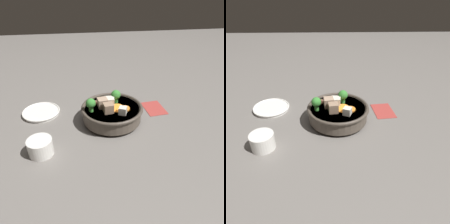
# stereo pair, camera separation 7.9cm
# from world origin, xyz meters

# --- Properties ---
(ground_plane) EXTENTS (3.00, 3.00, 0.00)m
(ground_plane) POSITION_xyz_m (0.00, 0.00, 0.00)
(ground_plane) COLOR slate
(stirfry_bowl) EXTENTS (0.22, 0.22, 0.11)m
(stirfry_bowl) POSITION_xyz_m (0.00, 0.00, 0.04)
(stirfry_bowl) COLOR #51473D
(stirfry_bowl) RESTS_ON ground_plane
(side_saucer) EXTENTS (0.14, 0.14, 0.01)m
(side_saucer) POSITION_xyz_m (0.09, 0.27, 0.01)
(side_saucer) COLOR white
(side_saucer) RESTS_ON ground_plane
(tea_cup) EXTENTS (0.08, 0.08, 0.05)m
(tea_cup) POSITION_xyz_m (-0.14, 0.24, 0.03)
(tea_cup) COLOR white
(tea_cup) RESTS_ON ground_plane
(napkin) EXTENTS (0.12, 0.09, 0.00)m
(napkin) POSITION_xyz_m (0.06, -0.18, 0.00)
(napkin) COLOR #A33833
(napkin) RESTS_ON ground_plane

